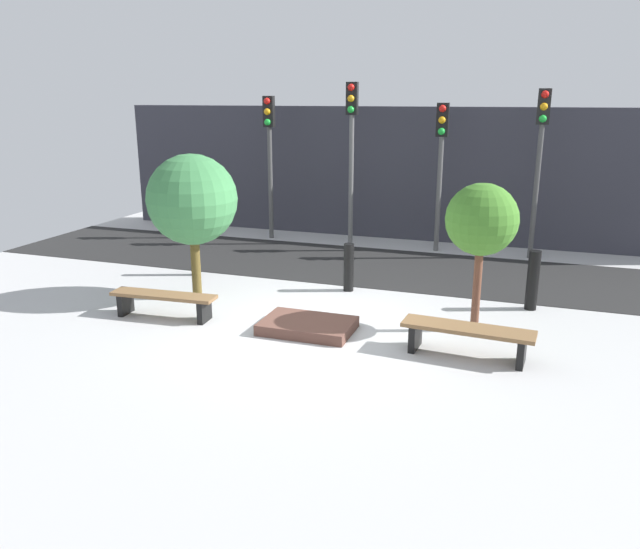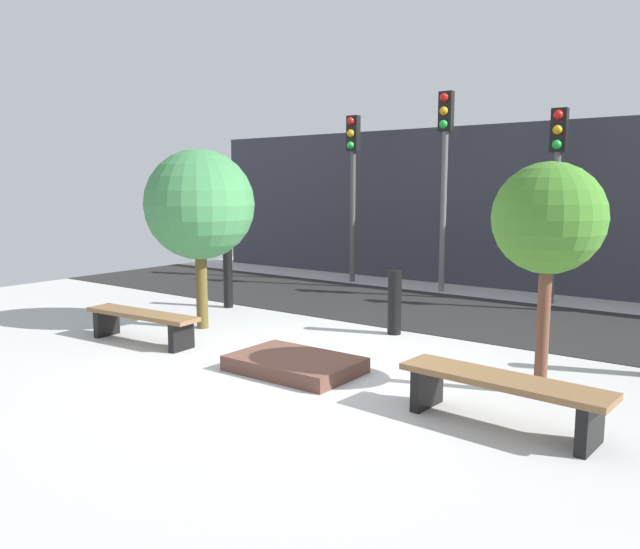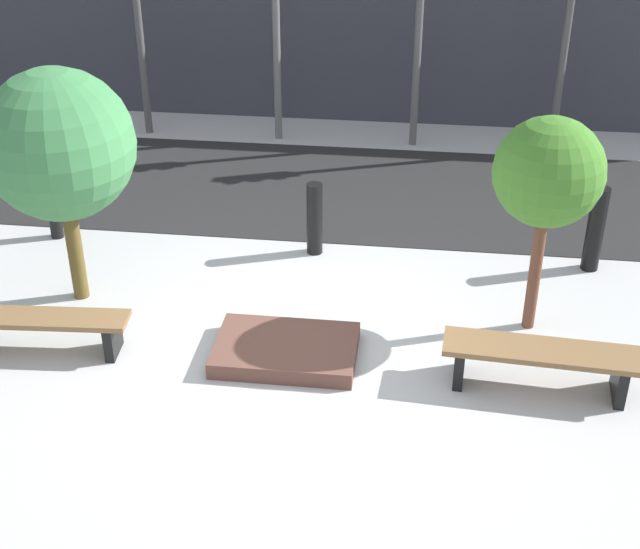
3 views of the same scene
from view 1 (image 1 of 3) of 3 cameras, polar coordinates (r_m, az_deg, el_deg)
The scene contains 15 objects.
ground_plane at distance 10.29m, azimuth -1.08°, elevation -5.13°, with size 18.00×18.00×0.00m, color #B6B6B6.
road_strip at distance 14.15m, azimuth 4.84°, elevation 0.77°, with size 18.00×3.35×0.01m, color #242424.
building_facade at distance 16.91m, azimuth 7.73°, elevation 9.12°, with size 16.20×0.50×3.45m, color #33333D.
bench_left at distance 11.11m, azimuth -14.10°, elevation -2.28°, with size 1.90×0.52×0.44m.
bench_right at distance 9.43m, azimuth 13.33°, elevation -5.39°, with size 1.94×0.60×0.47m.
planter_bed at distance 10.24m, azimuth -1.14°, elevation -4.72°, with size 1.48×0.99×0.18m, color brown.
tree_behind_left_bench at distance 11.67m, azimuth -11.61°, elevation 6.68°, with size 1.66×1.66×2.72m.
tree_behind_right_bench at distance 10.11m, azimuth 14.57°, elevation 4.79°, with size 1.14×1.14×2.42m.
bollard_far_left at distance 13.56m, azimuth -11.40°, elevation 2.20°, with size 0.17×0.17×1.10m, color black.
bollard_left at distance 12.24m, azimuth 2.64°, elevation 0.65°, with size 0.20×0.20×0.95m, color black.
bollard_center at distance 11.76m, azimuth 18.88°, elevation -0.51°, with size 0.21×0.21×1.09m, color black.
traffic_light_west at distance 16.64m, azimuth -4.66°, elevation 12.01°, with size 0.28×0.27×3.72m.
traffic_light_mid_west at distance 15.87m, azimuth 2.90°, elevation 12.60°, with size 0.28×0.27×4.04m.
traffic_light_mid_east at distance 15.42m, azimuth 11.00°, elevation 11.08°, with size 0.28×0.27×3.56m.
traffic_light_east at distance 15.24m, azimuth 19.50°, elevation 11.19°, with size 0.28×0.27×3.88m.
Camera 1 is at (3.32, -9.01, 3.71)m, focal length 35.00 mm.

